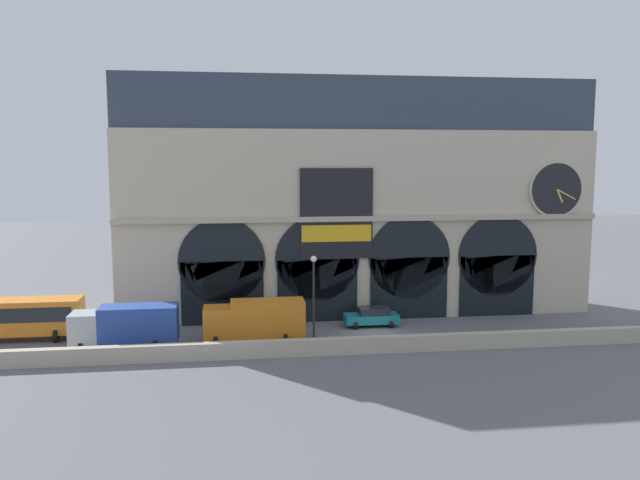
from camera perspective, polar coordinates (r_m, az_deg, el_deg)
The scene contains 8 objects.
ground_plane at distance 49.46m, azimuth 5.12°, elevation -8.65°, with size 200.00×200.00×0.00m, color slate.
quay_parapet_wall at distance 45.28m, azimuth 6.34°, elevation -9.39°, with size 90.00×0.70×1.17m, color #B2A891.
station_building at distance 55.26m, azimuth 3.50°, elevation 3.55°, with size 41.11×5.82×20.55m.
bus_westmost at distance 53.21m, azimuth -26.63°, elevation -6.28°, with size 11.00×3.25×3.10m.
box_truck_west at distance 47.71m, azimuth -17.18°, elevation -7.42°, with size 7.50×2.91×3.12m.
box_truck_midwest at distance 47.52m, azimuth -5.86°, elevation -7.19°, with size 7.50×2.91×3.12m.
car_center at distance 52.00m, azimuth 4.74°, elevation -6.94°, with size 4.40×2.22×1.55m.
street_lamp_quayside at distance 44.16m, azimuth -0.58°, elevation -4.65°, with size 0.44×0.44×6.90m.
Camera 1 is at (-10.60, -46.40, 13.42)m, focal length 35.21 mm.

